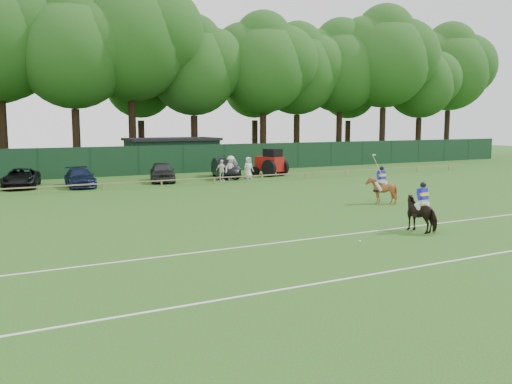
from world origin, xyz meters
TOP-DOWN VIEW (x-y plane):
  - ground at (0.00, 0.00)m, footprint 160.00×160.00m
  - horse_dark at (5.69, -1.92)m, footprint 1.03×1.83m
  - horse_chestnut at (9.36, 4.84)m, footprint 1.29×1.43m
  - suv_black at (-7.67, 22.24)m, footprint 3.08×5.05m
  - sedan_navy at (-3.98, 20.85)m, footprint 2.08×4.58m
  - hatch_grey at (2.14, 21.25)m, footprint 2.90×4.74m
  - estate_black at (7.65, 21.76)m, footprint 2.81×5.06m
  - spectator_left at (7.17, 19.74)m, footprint 1.40×1.11m
  - spectator_mid at (6.31, 19.57)m, footprint 1.00×0.51m
  - spectator_right at (8.84, 19.97)m, footprint 0.92×0.67m
  - rider_dark at (5.69, -1.93)m, footprint 0.93×0.43m
  - rider_chestnut at (9.36, 4.83)m, footprint 0.94×0.56m
  - polo_ball at (2.06, -2.42)m, footprint 0.09×0.09m
  - pitch_lines at (0.00, -3.50)m, footprint 60.00×5.10m
  - pitch_rail at (0.00, 18.00)m, footprint 62.10×0.10m
  - perimeter_fence at (0.00, 27.00)m, footprint 92.08×0.08m
  - utility_shed at (6.00, 30.00)m, footprint 8.40×4.40m
  - tree_row at (2.00, 35.00)m, footprint 96.00×12.00m
  - tractor at (11.67, 21.36)m, footprint 2.54×3.12m

SIDE VIEW (x-z plane):
  - ground at x=0.00m, z-range 0.00..0.00m
  - tree_row at x=2.00m, z-range -10.50..10.50m
  - pitch_lines at x=0.00m, z-range 0.00..0.01m
  - polo_ball at x=2.06m, z-range 0.00..0.09m
  - pitch_rail at x=0.00m, z-range 0.20..0.70m
  - sedan_navy at x=-3.98m, z-range 0.00..1.30m
  - suv_black at x=-7.67m, z-range 0.00..1.31m
  - horse_dark at x=5.69m, z-range 0.00..1.47m
  - horse_chestnut at x=9.36m, z-range 0.00..1.50m
  - hatch_grey at x=2.14m, z-range 0.00..1.51m
  - estate_black at x=7.65m, z-range 0.00..1.58m
  - spectator_mid at x=6.31m, z-range 0.00..1.64m
  - spectator_right at x=8.84m, z-range 0.00..1.74m
  - spectator_left at x=7.17m, z-range 0.00..1.90m
  - tractor at x=11.67m, z-range -0.06..2.21m
  - perimeter_fence at x=0.00m, z-range 0.00..2.50m
  - rider_dark at x=5.69m, z-range 0.71..2.12m
  - rider_chestnut at x=9.36m, z-range 0.43..2.48m
  - utility_shed at x=6.00m, z-range 0.02..3.06m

